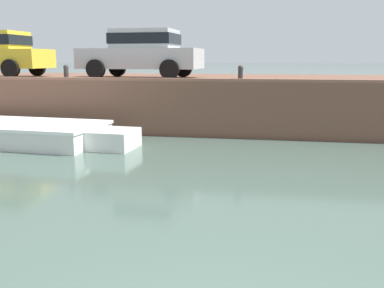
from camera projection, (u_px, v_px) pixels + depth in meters
ground_plane at (251, 192)px, 7.16m from camera, size 400.00×400.00×0.00m
far_quay_wall at (262, 101)px, 14.60m from camera, size 60.00×6.00×1.57m
far_wall_coping at (260, 80)px, 11.66m from camera, size 60.00×0.24×0.08m
boat_moored_west_white at (14, 133)px, 11.31m from camera, size 6.38×2.51×0.55m
car_left_inner_silver at (143, 52)px, 13.92m from camera, size 3.95×2.09×1.54m
mooring_bollard_west at (66, 72)px, 12.74m from camera, size 0.15×0.15×0.45m
mooring_bollard_mid at (241, 73)px, 11.84m from camera, size 0.15×0.15×0.45m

